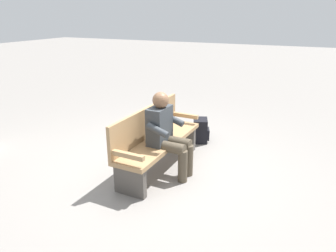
% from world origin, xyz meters
% --- Properties ---
extents(ground_plane, '(40.00, 40.00, 0.00)m').
position_xyz_m(ground_plane, '(0.00, 0.00, 0.00)').
color(ground_plane, gray).
extents(bench_near, '(1.81, 0.53, 0.90)m').
position_xyz_m(bench_near, '(-0.00, -0.07, 0.46)').
color(bench_near, '#9E7A51').
rests_on(bench_near, ground).
extents(person_seated, '(0.58, 0.58, 1.18)m').
position_xyz_m(person_seated, '(0.11, 0.16, 0.63)').
color(person_seated, '#33383D').
rests_on(person_seated, ground).
extents(backpack, '(0.38, 0.35, 0.41)m').
position_xyz_m(backpack, '(-1.22, 0.19, 0.20)').
color(backpack, black).
rests_on(backpack, ground).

